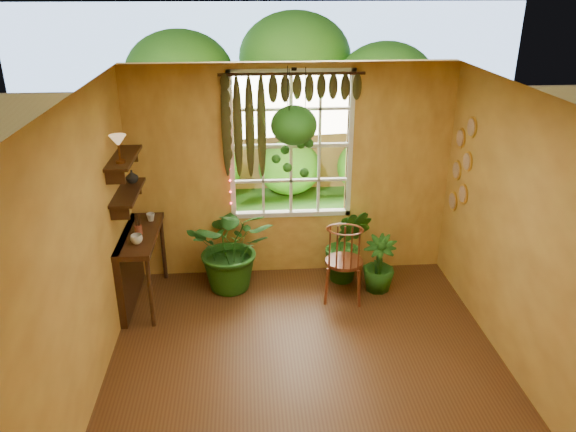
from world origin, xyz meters
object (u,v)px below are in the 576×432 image
counter_ledge (133,260)px  potted_plant_left (232,246)px  windsor_chair (344,272)px  hanging_basket (294,131)px  potted_plant_mid (347,245)px

counter_ledge → potted_plant_left: size_ratio=1.05×
windsor_chair → potted_plant_left: size_ratio=1.08×
hanging_basket → windsor_chair: bearing=-34.3°
potted_plant_left → windsor_chair: bearing=-15.2°
counter_ledge → hanging_basket: bearing=8.0°
windsor_chair → potted_plant_left: bearing=177.4°
potted_plant_left → potted_plant_mid: 1.44m
windsor_chair → hanging_basket: hanging_basket is taller
hanging_basket → counter_ledge: bearing=-172.0°
potted_plant_mid → hanging_basket: bearing=-177.1°
potted_plant_left → potted_plant_mid: size_ratio=1.12×
counter_ledge → potted_plant_left: 1.18m
hanging_basket → potted_plant_mid: bearing=2.9°
windsor_chair → potted_plant_left: windsor_chair is taller
counter_ledge → hanging_basket: size_ratio=0.98×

